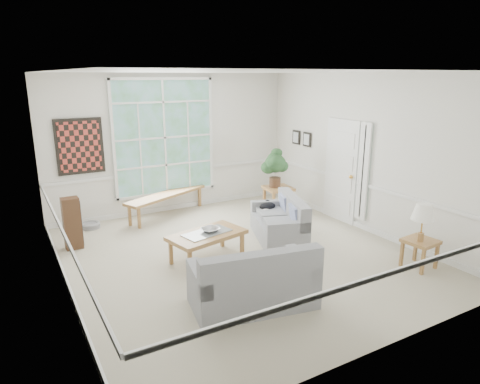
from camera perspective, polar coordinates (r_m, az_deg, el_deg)
name	(u,v)px	position (r m, az deg, el deg)	size (l,w,h in m)	color
floor	(241,255)	(7.33, 0.10, -8.44)	(5.50, 6.00, 0.01)	#ACA48C
ceiling	(241,72)	(6.71, 0.11, 15.75)	(5.50, 6.00, 0.02)	white
wall_back	(173,143)	(9.54, -8.93, 6.41)	(5.50, 0.02, 3.00)	silver
wall_front	(387,223)	(4.60, 19.02, -3.94)	(5.50, 0.02, 3.00)	silver
wall_left	(57,191)	(6.03, -23.21, 0.13)	(0.02, 6.00, 3.00)	silver
wall_right	(365,154)	(8.55, 16.39, 4.94)	(0.02, 6.00, 3.00)	silver
window_back	(165,138)	(9.42, -10.02, 7.17)	(2.30, 0.08, 2.40)	white
entry_door	(341,171)	(9.02, 13.28, 2.76)	(0.08, 0.90, 2.10)	white
door_sidelight	(364,172)	(8.56, 16.17, 2.58)	(0.08, 0.26, 1.90)	white
wall_art	(80,146)	(8.99, -20.58, 5.72)	(0.90, 0.06, 1.10)	maroon
wall_frame_near	(307,139)	(9.79, 8.88, 6.93)	(0.04, 0.26, 0.32)	black
wall_frame_far	(296,137)	(10.10, 7.47, 7.24)	(0.04, 0.26, 0.32)	black
loveseat_right	(278,219)	(7.91, 5.14, -3.56)	(0.76, 1.47, 0.80)	gray
loveseat_front	(253,275)	(5.69, 1.73, -10.95)	(1.60, 0.83, 0.87)	gray
coffee_table	(207,246)	(7.11, -4.39, -7.22)	(1.24, 0.68, 0.46)	#9C6D3B
pewter_bowl	(210,230)	(7.05, -3.96, -5.02)	(0.35, 0.35, 0.09)	#96969B
window_bench	(167,204)	(9.39, -9.71, -1.65)	(2.07, 0.40, 0.48)	#9C6D3B
end_table	(278,199)	(9.53, 5.08, -0.97)	(0.57, 0.57, 0.57)	#9C6D3B
houseplant	(275,168)	(9.34, 4.72, 3.23)	(0.50, 0.50, 0.86)	#244825
side_table	(419,254)	(7.37, 22.78, -7.58)	(0.46, 0.46, 0.47)	#9C6D3B
table_lamp	(422,223)	(7.12, 23.12, -3.79)	(0.35, 0.35, 0.60)	silver
pet_bed	(91,225)	(9.05, -19.30, -4.21)	(0.39, 0.39, 0.11)	gray
floor_speaker	(72,223)	(8.00, -21.49, -3.91)	(0.29, 0.23, 0.92)	#402818
cat	(267,206)	(8.34, 3.67, -1.88)	(0.34, 0.24, 0.16)	black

